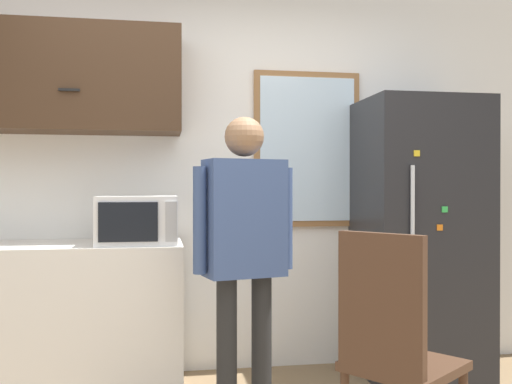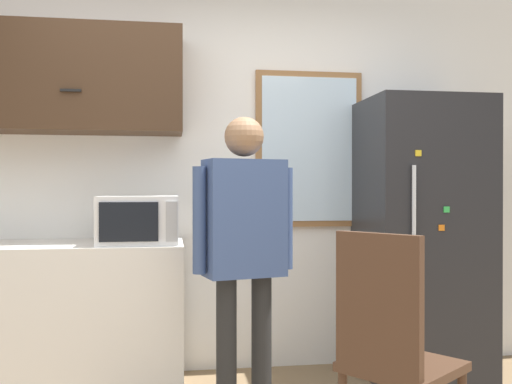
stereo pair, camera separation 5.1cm
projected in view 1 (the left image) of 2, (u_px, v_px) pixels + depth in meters
back_wall at (207, 171)px, 3.88m from camera, size 6.00×0.06×2.70m
counter at (9, 321)px, 3.34m from camera, size 2.01×0.65×0.90m
upper_cabinets at (14, 78)px, 3.46m from camera, size 2.01×0.39×0.65m
microwave at (137, 220)px, 3.37m from camera, size 0.46×0.42×0.28m
person at (244, 235)px, 3.07m from camera, size 0.56×0.31×1.62m
refrigerator at (419, 238)px, 3.75m from camera, size 0.75×0.68×1.81m
chair at (393, 345)px, 2.41m from camera, size 0.60×0.60×1.05m
window at (307, 149)px, 3.95m from camera, size 0.75×0.05×1.07m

